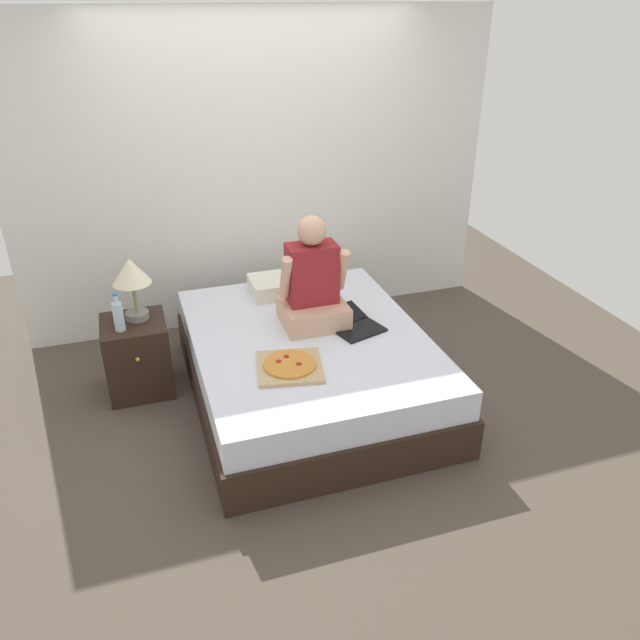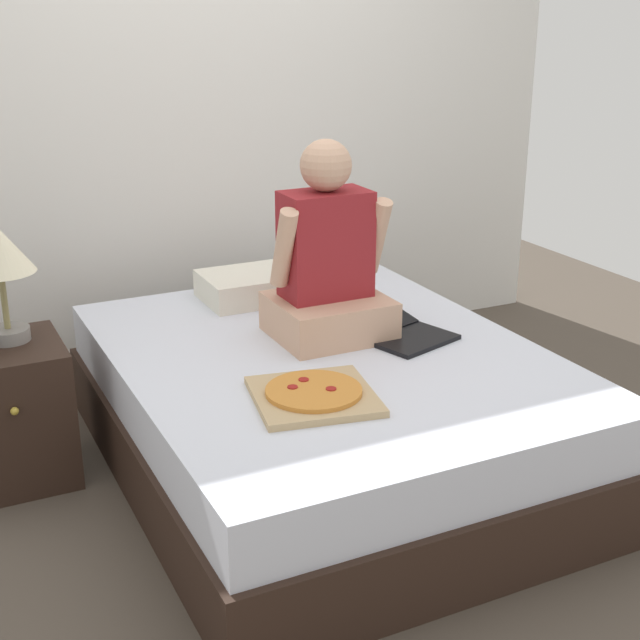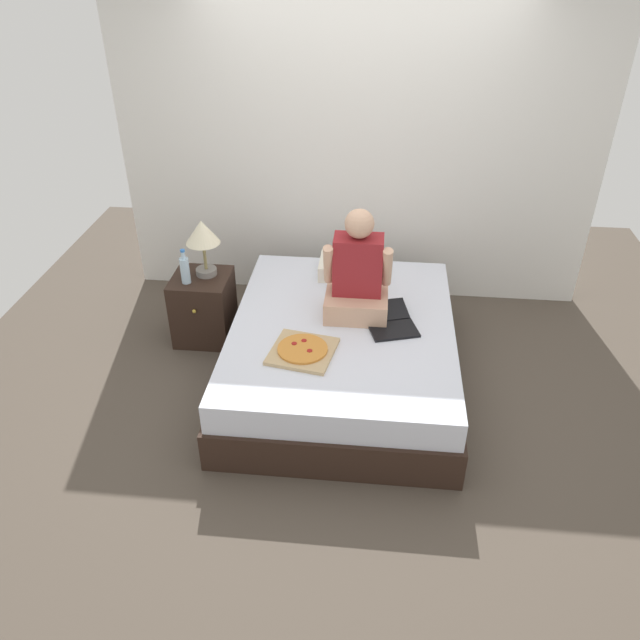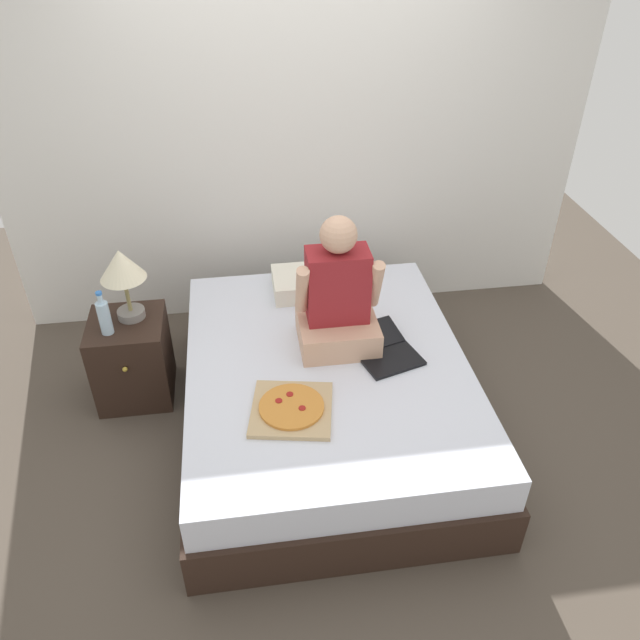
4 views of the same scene
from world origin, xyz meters
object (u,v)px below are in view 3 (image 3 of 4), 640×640
at_px(nightstand_left, 204,307).
at_px(laptop, 391,323).
at_px(water_bottle, 185,269).
at_px(lamp_on_left_nightstand, 202,236).
at_px(person_seated, 357,277).
at_px(bed, 342,352).
at_px(pizza_box, 303,351).

distance_m(nightstand_left, laptop, 1.55).
height_order(nightstand_left, water_bottle, water_bottle).
xyz_separation_m(nightstand_left, lamp_on_left_nightstand, (0.04, 0.05, 0.60)).
distance_m(lamp_on_left_nightstand, laptop, 1.55).
height_order(lamp_on_left_nightstand, water_bottle, lamp_on_left_nightstand).
bearing_deg(person_seated, bed, -116.31).
bearing_deg(pizza_box, laptop, 33.62).
bearing_deg(nightstand_left, laptop, -16.80).
distance_m(bed, nightstand_left, 1.22).
relative_size(lamp_on_left_nightstand, pizza_box, 0.96).
relative_size(bed, nightstand_left, 3.68).
bearing_deg(water_bottle, lamp_on_left_nightstand, 49.40).
distance_m(lamp_on_left_nightstand, pizza_box, 1.28).
bearing_deg(pizza_box, nightstand_left, 137.56).
height_order(bed, nightstand_left, nightstand_left).
height_order(nightstand_left, person_seated, person_seated).
distance_m(laptop, pizza_box, 0.68).
relative_size(water_bottle, person_seated, 0.35).
relative_size(person_seated, pizza_box, 1.67).
bearing_deg(pizza_box, lamp_on_left_nightstand, 134.57).
bearing_deg(laptop, pizza_box, -146.38).
bearing_deg(laptop, bed, -179.22).
bearing_deg(nightstand_left, person_seated, -12.90).
bearing_deg(pizza_box, person_seated, 59.38).
xyz_separation_m(bed, nightstand_left, (-1.14, 0.45, 0.03)).
relative_size(bed, lamp_on_left_nightstand, 4.46).
xyz_separation_m(bed, person_seated, (0.08, 0.17, 0.53)).
height_order(water_bottle, pizza_box, water_bottle).
xyz_separation_m(nightstand_left, laptop, (1.47, -0.44, 0.24)).
height_order(lamp_on_left_nightstand, person_seated, person_seated).
distance_m(water_bottle, person_seated, 1.32).
bearing_deg(nightstand_left, pizza_box, -42.44).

